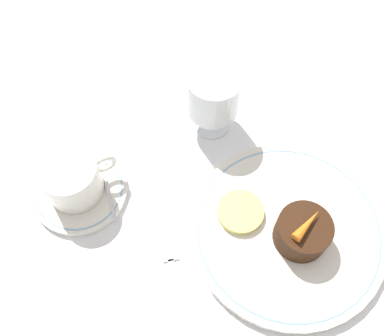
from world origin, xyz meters
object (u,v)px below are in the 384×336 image
at_px(coffee_cup, 72,178).
at_px(fork, 174,277).
at_px(dinner_plate, 288,231).
at_px(dessert_cake, 301,233).
at_px(wine_glass, 213,96).

distance_m(coffee_cup, fork, 0.19).
relative_size(coffee_cup, fork, 0.56).
bearing_deg(coffee_cup, dinner_plate, -38.12).
distance_m(coffee_cup, dessert_cake, 0.32).
distance_m(coffee_cup, wine_glass, 0.23).
distance_m(dinner_plate, dessert_cake, 0.03).
bearing_deg(fork, wine_glass, 51.32).
bearing_deg(dessert_cake, coffee_cup, 140.03).
xyz_separation_m(coffee_cup, fork, (0.07, -0.18, -0.04)).
relative_size(coffee_cup, wine_glass, 0.95).
bearing_deg(coffee_cup, fork, -67.73).
xyz_separation_m(dinner_plate, wine_glass, (-0.01, 0.21, 0.06)).
height_order(dinner_plate, coffee_cup, coffee_cup).
distance_m(dinner_plate, fork, 0.17).
xyz_separation_m(dinner_plate, dessert_cake, (0.00, -0.02, 0.03)).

